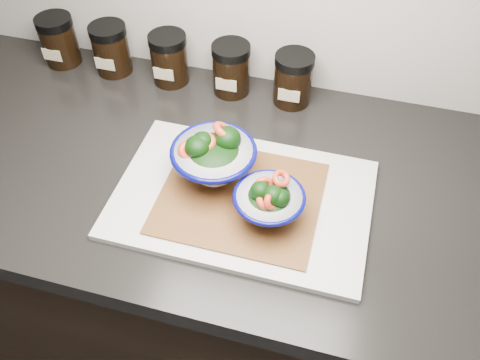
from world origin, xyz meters
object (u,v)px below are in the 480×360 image
(spice_jar_b, at_px, (111,49))
(spice_jar_d, at_px, (231,69))
(spice_jar_c, at_px, (169,59))
(bowl_left, at_px, (214,157))
(spice_jar_e, at_px, (293,79))
(bowl_right, at_px, (269,202))
(spice_jar_a, at_px, (59,40))
(cutting_board, at_px, (242,199))

(spice_jar_b, distance_m, spice_jar_d, 0.28)
(spice_jar_c, bearing_deg, spice_jar_d, 0.00)
(bowl_left, bearing_deg, spice_jar_e, 71.91)
(spice_jar_b, bearing_deg, bowl_right, -37.29)
(bowl_right, xyz_separation_m, spice_jar_b, (-0.44, 0.33, 0.00))
(spice_jar_b, relative_size, spice_jar_c, 1.00)
(spice_jar_c, relative_size, spice_jar_e, 1.00)
(bowl_right, bearing_deg, spice_jar_e, 94.70)
(spice_jar_c, bearing_deg, spice_jar_b, 180.00)
(bowl_left, relative_size, spice_jar_c, 1.36)
(spice_jar_a, xyz_separation_m, spice_jar_e, (0.54, 0.00, 0.00))
(bowl_right, relative_size, spice_jar_c, 1.07)
(spice_jar_c, bearing_deg, spice_jar_e, 0.00)
(bowl_right, bearing_deg, cutting_board, 147.97)
(bowl_right, height_order, spice_jar_e, spice_jar_e)
(bowl_right, bearing_deg, spice_jar_a, 149.53)
(cutting_board, height_order, spice_jar_b, spice_jar_b)
(bowl_left, bearing_deg, spice_jar_c, 124.68)
(bowl_left, distance_m, spice_jar_a, 0.53)
(spice_jar_a, bearing_deg, spice_jar_d, 0.00)
(spice_jar_c, height_order, spice_jar_e, same)
(bowl_left, relative_size, spice_jar_d, 1.36)
(spice_jar_a, distance_m, spice_jar_b, 0.13)
(bowl_left, distance_m, spice_jar_e, 0.28)
(spice_jar_e, bearing_deg, bowl_right, -85.30)
(cutting_board, distance_m, spice_jar_b, 0.49)
(bowl_right, distance_m, spice_jar_e, 0.34)
(spice_jar_b, bearing_deg, bowl_left, -39.72)
(spice_jar_b, bearing_deg, spice_jar_e, 0.00)
(cutting_board, xyz_separation_m, spice_jar_a, (-0.51, 0.30, 0.05))
(bowl_left, relative_size, spice_jar_a, 1.36)
(bowl_right, distance_m, spice_jar_d, 0.37)
(bowl_right, bearing_deg, spice_jar_b, 142.71)
(cutting_board, distance_m, spice_jar_a, 0.60)
(bowl_right, height_order, spice_jar_d, spice_jar_d)
(cutting_board, height_order, spice_jar_a, spice_jar_a)
(bowl_left, relative_size, bowl_right, 1.26)
(bowl_left, distance_m, spice_jar_d, 0.27)
(spice_jar_d, xyz_separation_m, spice_jar_e, (0.13, 0.00, 0.00))
(bowl_right, height_order, spice_jar_b, spice_jar_b)
(bowl_left, distance_m, bowl_right, 0.13)
(spice_jar_c, bearing_deg, cutting_board, -50.59)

